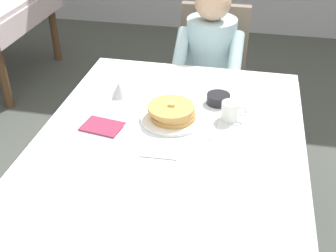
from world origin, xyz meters
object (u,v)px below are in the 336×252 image
plate_breakfast (172,118)px  spoon_near_edge (158,157)px  breakfast_stack (172,112)px  bowl_butter (218,99)px  fork_left_of_plate (129,117)px  syrup_pitcher (119,90)px  dining_table_main (167,161)px  cup_coffee (230,111)px  chair_diner (211,69)px  knife_right_of_plate (214,126)px  diner_person (209,59)px

plate_breakfast → spoon_near_edge: bearing=-90.1°
breakfast_stack → bowl_butter: 0.26m
breakfast_stack → fork_left_of_plate: bearing=-175.8°
bowl_butter → syrup_pitcher: syrup_pitcher is taller
dining_table_main → cup_coffee: size_ratio=13.49×
chair_diner → dining_table_main: bearing=87.5°
chair_diner → syrup_pitcher: size_ratio=11.63×
cup_coffee → knife_right_of_plate: 0.10m
bowl_butter → fork_left_of_plate: size_ratio=0.61×
dining_table_main → bowl_butter: 0.42m
spoon_near_edge → syrup_pitcher: bearing=121.3°
plate_breakfast → diner_person: bearing=85.2°
diner_person → knife_right_of_plate: diner_person is taller
cup_coffee → spoon_near_edge: size_ratio=0.75×
dining_table_main → knife_right_of_plate: size_ratio=7.62×
breakfast_stack → knife_right_of_plate: bearing=-4.3°
diner_person → cup_coffee: diner_person is taller
cup_coffee → bowl_butter: (-0.07, 0.13, -0.02)m
plate_breakfast → breakfast_stack: bearing=-65.0°
knife_right_of_plate → plate_breakfast: bearing=88.7°
chair_diner → bowl_butter: (0.12, -0.80, 0.23)m
cup_coffee → syrup_pitcher: bearing=169.8°
breakfast_stack → syrup_pitcher: bearing=151.8°
dining_table_main → syrup_pitcher: 0.47m
chair_diner → knife_right_of_plate: (0.12, -1.00, 0.21)m
plate_breakfast → knife_right_of_plate: plate_breakfast is taller
breakfast_stack → spoon_near_edge: 0.28m
diner_person → breakfast_stack: size_ratio=5.33×
breakfast_stack → syrup_pitcher: 0.33m
dining_table_main → cup_coffee: bearing=45.8°
spoon_near_edge → breakfast_stack: bearing=87.0°
dining_table_main → knife_right_of_plate: (0.17, 0.17, 0.09)m
chair_diner → cup_coffee: (0.18, -0.93, 0.25)m
diner_person → knife_right_of_plate: size_ratio=5.60×
breakfast_stack → diner_person: bearing=85.5°
bowl_butter → fork_left_of_plate: bowl_butter is taller
chair_diner → diner_person: size_ratio=0.83×
syrup_pitcher → fork_left_of_plate: 0.20m
fork_left_of_plate → spoon_near_edge: size_ratio=1.20×
spoon_near_edge → chair_diner: bearing=84.5°
cup_coffee → bowl_butter: 0.15m
syrup_pitcher → diner_person: bearing=62.2°
diner_person → fork_left_of_plate: size_ratio=6.22×
syrup_pitcher → spoon_near_edge: 0.52m
diner_person → plate_breakfast: 0.83m
dining_table_main → plate_breakfast: (-0.02, 0.19, 0.10)m
cup_coffee → knife_right_of_plate: cup_coffee is taller
plate_breakfast → knife_right_of_plate: 0.19m
chair_diner → cup_coffee: chair_diner is taller
syrup_pitcher → spoon_near_edge: size_ratio=0.53×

